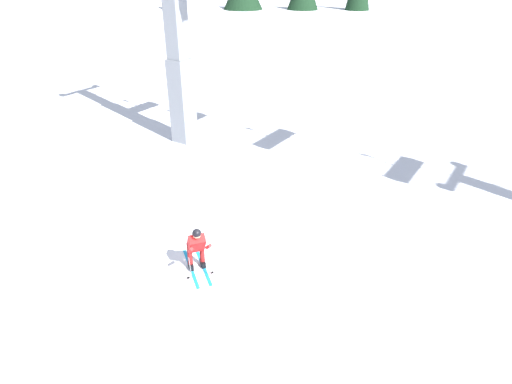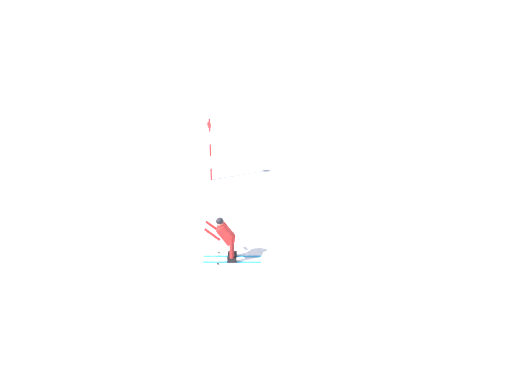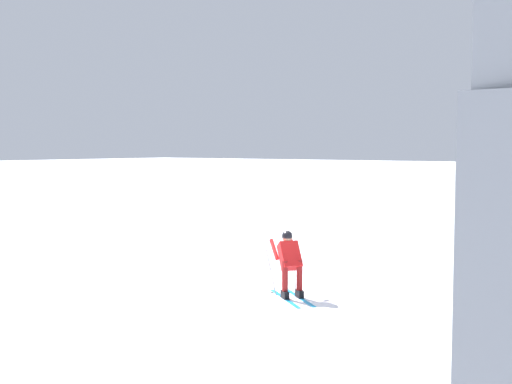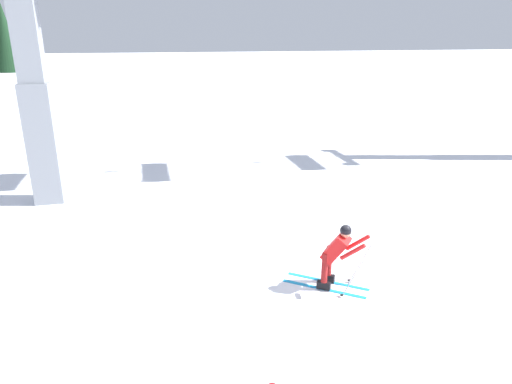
# 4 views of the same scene
# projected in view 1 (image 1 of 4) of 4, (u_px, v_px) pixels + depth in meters

# --- Properties ---
(ground_plane) EXTENTS (260.00, 260.00, 0.00)m
(ground_plane) POSITION_uv_depth(u_px,v_px,m) (224.00, 278.00, 11.59)
(ground_plane) COLOR white
(skier_carving_main) EXTENTS (1.70, 1.48, 1.57)m
(skier_carving_main) POSITION_uv_depth(u_px,v_px,m) (197.00, 246.00, 11.47)
(skier_carving_main) COLOR #198CCC
(skier_carving_main) RESTS_ON ground_plane
(lift_tower_near) EXTENTS (0.84, 2.91, 11.49)m
(lift_tower_near) POSITION_uv_depth(u_px,v_px,m) (177.00, 31.00, 18.01)
(lift_tower_near) COLOR gray
(lift_tower_near) RESTS_ON ground_plane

